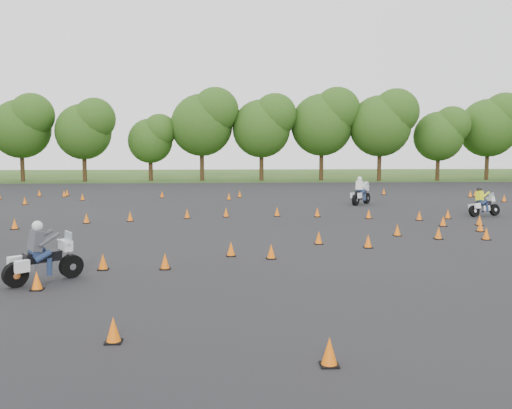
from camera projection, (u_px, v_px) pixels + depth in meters
The scene contains 7 objects.
ground at pixel (263, 252), 19.20m from camera, with size 140.00×140.00×0.00m, color #2D5119.
asphalt_pad at pixel (253, 227), 25.16m from camera, with size 62.00×62.00×0.00m, color black.
treeline at pixel (272, 134), 53.70m from camera, with size 87.18×32.41×11.09m.
traffic_cones at pixel (253, 223), 24.67m from camera, with size 36.59×33.03×0.45m.
rider_grey at pixel (43, 251), 14.78m from camera, with size 2.13×0.66×1.65m, color #3F4047, non-canonical shape.
rider_yellow at pixel (486, 202), 28.83m from camera, with size 1.95×0.60×1.50m, color yellow, non-canonical shape.
rider_white at pixel (362, 190), 34.78m from camera, with size 2.23×0.68×1.72m, color silver, non-canonical shape.
Camera 1 is at (-1.36, -18.90, 3.53)m, focal length 40.00 mm.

